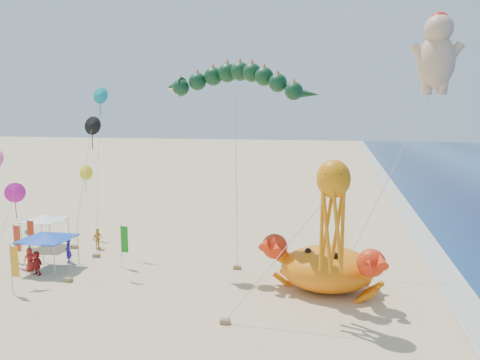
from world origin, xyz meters
name	(u,v)px	position (x,y,z in m)	size (l,w,h in m)	color
ground	(264,284)	(0.00, 0.00, 0.00)	(320.00, 320.00, 0.00)	#D1B784
foam_strip	(463,300)	(12.00, 0.00, 0.01)	(320.00, 320.00, 0.00)	silver
crab_inflatable	(327,267)	(4.01, -0.20, 1.51)	(7.81, 6.46, 3.42)	orange
dragon_kite	(233,86)	(-2.27, 1.22, 12.74)	(10.80, 5.01, 13.93)	#0D311A
cherub_kite	(437,52)	(10.78, 5.86, 15.13)	(7.40, 5.02, 17.69)	#DDAE87
octopus_kite	(332,207)	(4.29, -4.58, 6.21)	(6.50, 2.47, 8.68)	orange
canopy_blue	(47,236)	(-15.39, -0.32, 2.44)	(3.50, 3.50, 2.71)	gray
canopy_white	(45,218)	(-19.06, 4.71, 2.44)	(3.13, 3.13, 2.71)	gray
feather_flags	(47,244)	(-15.14, -0.71, 2.01)	(8.18, 6.20, 3.20)	gray
beachgoers	(49,250)	(-16.47, 1.32, 0.83)	(6.51, 7.57, 1.83)	gold
small_kites	(58,160)	(-15.99, 2.43, 7.51)	(10.12, 14.36, 13.04)	#F050AB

